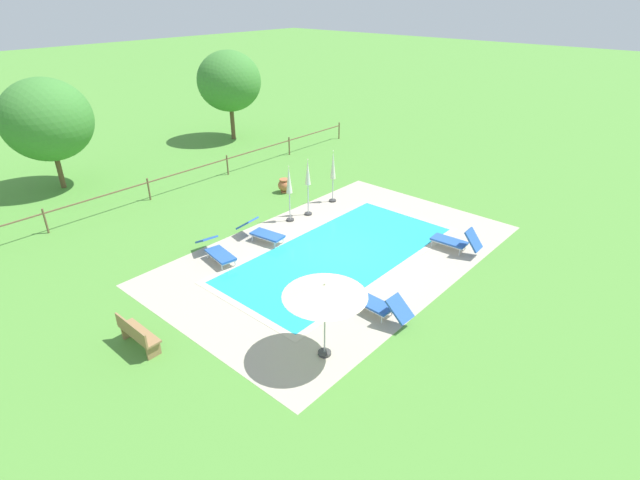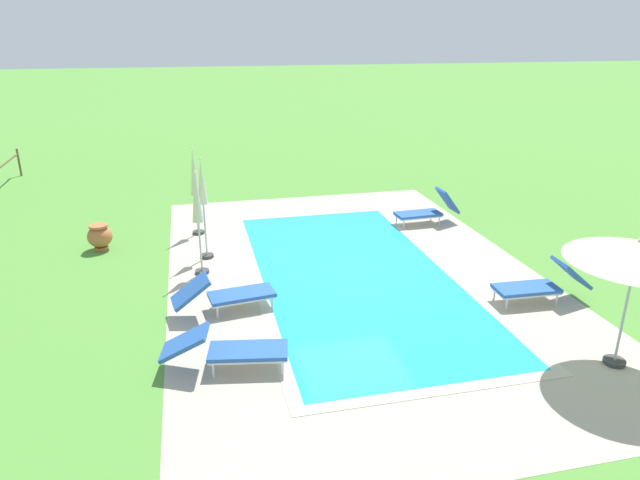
# 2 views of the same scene
# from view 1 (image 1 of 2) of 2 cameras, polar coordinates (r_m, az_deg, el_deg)

# --- Properties ---
(ground_plane) EXTENTS (160.00, 160.00, 0.00)m
(ground_plane) POSITION_cam_1_polar(r_m,az_deg,el_deg) (18.08, 2.28, -1.60)
(ground_plane) COLOR #518E38
(pool_deck_paving) EXTENTS (13.14, 8.29, 0.01)m
(pool_deck_paving) POSITION_cam_1_polar(r_m,az_deg,el_deg) (18.08, 2.28, -1.59)
(pool_deck_paving) COLOR #B2A893
(pool_deck_paving) RESTS_ON ground
(swimming_pool_water) EXTENTS (9.03, 4.18, 0.01)m
(swimming_pool_water) POSITION_cam_1_polar(r_m,az_deg,el_deg) (18.08, 2.28, -1.59)
(swimming_pool_water) COLOR #23A8C1
(swimming_pool_water) RESTS_ON ground
(pool_coping_rim) EXTENTS (9.51, 4.66, 0.01)m
(pool_coping_rim) POSITION_cam_1_polar(r_m,az_deg,el_deg) (18.07, 2.28, -1.58)
(pool_coping_rim) COLOR #C0B59F
(pool_coping_rim) RESTS_ON ground
(sun_lounger_north_near_steps) EXTENTS (0.87, 2.08, 0.82)m
(sun_lounger_north_near_steps) POSITION_cam_1_polar(r_m,az_deg,el_deg) (18.99, -6.84, 0.97)
(sun_lounger_north_near_steps) COLOR #2856A8
(sun_lounger_north_near_steps) RESTS_ON ground
(sun_lounger_north_mid) EXTENTS (0.70, 1.87, 1.00)m
(sun_lounger_north_mid) POSITION_cam_1_polar(r_m,az_deg,el_deg) (18.79, 15.55, -0.11)
(sun_lounger_north_mid) COLOR #2856A8
(sun_lounger_north_mid) RESTS_ON ground
(sun_lounger_north_far) EXTENTS (0.95, 2.13, 0.73)m
(sun_lounger_north_far) POSITION_cam_1_polar(r_m,az_deg,el_deg) (17.93, -11.98, -1.19)
(sun_lounger_north_far) COLOR #2856A8
(sun_lounger_north_far) RESTS_ON ground
(sun_lounger_north_end) EXTENTS (0.68, 1.99, 0.88)m
(sun_lounger_north_end) POSITION_cam_1_polar(r_m,az_deg,el_deg) (14.72, 7.00, -7.53)
(sun_lounger_north_end) COLOR #2856A8
(sun_lounger_north_end) RESTS_ON ground
(patio_umbrella_open_foreground) EXTENTS (2.17, 2.17, 2.25)m
(patio_umbrella_open_foreground) POSITION_cam_1_polar(r_m,az_deg,el_deg) (12.25, 0.57, -5.91)
(patio_umbrella_open_foreground) COLOR #383838
(patio_umbrella_open_foreground) RESTS_ON ground
(patio_umbrella_closed_row_west) EXTENTS (0.32, 0.32, 2.41)m
(patio_umbrella_closed_row_west) POSITION_cam_1_polar(r_m,az_deg,el_deg) (21.99, 1.53, 8.22)
(patio_umbrella_closed_row_west) COLOR #383838
(patio_umbrella_closed_row_west) RESTS_ON ground
(patio_umbrella_closed_row_mid_west) EXTENTS (0.32, 0.32, 2.49)m
(patio_umbrella_closed_row_mid_west) POSITION_cam_1_polar(r_m,az_deg,el_deg) (20.57, -1.42, 7.19)
(patio_umbrella_closed_row_mid_west) COLOR #383838
(patio_umbrella_closed_row_mid_west) RESTS_ON ground
(patio_umbrella_closed_row_centre) EXTENTS (0.32, 0.32, 2.41)m
(patio_umbrella_closed_row_centre) POSITION_cam_1_polar(r_m,az_deg,el_deg) (20.05, -3.61, 6.42)
(patio_umbrella_closed_row_centre) COLOR #383838
(patio_umbrella_closed_row_centre) RESTS_ON ground
(wooden_bench_lawn_side) EXTENTS (0.45, 1.50, 0.87)m
(wooden_bench_lawn_side) POSITION_cam_1_polar(r_m,az_deg,el_deg) (14.27, -20.54, -10.17)
(wooden_bench_lawn_side) COLOR #937047
(wooden_bench_lawn_side) RESTS_ON ground
(terracotta_urn_near_fence) EXTENTS (0.61, 0.61, 0.67)m
(terracotta_urn_near_fence) POSITION_cam_1_polar(r_m,az_deg,el_deg) (23.51, -4.17, 6.39)
(terracotta_urn_near_fence) COLOR #B7663D
(terracotta_urn_near_fence) RESTS_ON ground
(perimeter_fence) EXTENTS (22.95, 0.08, 1.05)m
(perimeter_fence) POSITION_cam_1_polar(r_m,az_deg,el_deg) (24.87, -14.88, 7.59)
(perimeter_fence) COLOR brown
(perimeter_fence) RESTS_ON ground
(tree_west_mid) EXTENTS (4.06, 4.06, 5.21)m
(tree_west_mid) POSITION_cam_1_polar(r_m,az_deg,el_deg) (26.39, -29.21, 12.11)
(tree_west_mid) COLOR brown
(tree_west_mid) RESTS_ON ground
(tree_centre) EXTENTS (3.91, 3.91, 5.42)m
(tree_centre) POSITION_cam_1_polar(r_m,az_deg,el_deg) (32.14, -10.53, 17.72)
(tree_centre) COLOR brown
(tree_centre) RESTS_ON ground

